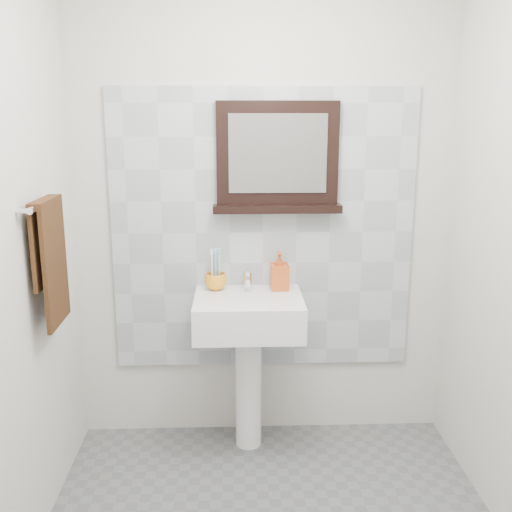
{
  "coord_description": "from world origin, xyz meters",
  "views": [
    {
      "loc": [
        -0.15,
        -2.03,
        1.78
      ],
      "look_at": [
        -0.06,
        0.55,
        1.15
      ],
      "focal_mm": 42.0,
      "sensor_mm": 36.0,
      "label": 1
    }
  ],
  "objects": [
    {
      "name": "hand_towel",
      "position": [
        -0.94,
        0.49,
        1.19
      ],
      "size": [
        0.06,
        0.3,
        0.55
      ],
      "color": "black",
      "rests_on": "towel_bar"
    },
    {
      "name": "front_wall",
      "position": [
        0.0,
        -1.1,
        1.25
      ],
      "size": [
        2.0,
        0.01,
        2.5
      ],
      "primitive_type": "cube",
      "color": "beige",
      "rests_on": "ground"
    },
    {
      "name": "towel_bar",
      "position": [
        -0.95,
        0.49,
        1.4
      ],
      "size": [
        0.07,
        0.4,
        0.03
      ],
      "color": "silver",
      "rests_on": "left_wall"
    },
    {
      "name": "toothbrush_cup",
      "position": [
        -0.25,
        1.0,
        0.9
      ],
      "size": [
        0.15,
        0.15,
        0.09
      ],
      "primitive_type": "imported",
      "rotation": [
        0.0,
        0.0,
        0.4
      ],
      "color": "orange",
      "rests_on": "pedestal_sink"
    },
    {
      "name": "soap_dispenser",
      "position": [
        0.08,
        0.99,
        0.96
      ],
      "size": [
        0.1,
        0.1,
        0.2
      ],
      "primitive_type": "imported",
      "rotation": [
        0.0,
        0.0,
        0.08
      ],
      "color": "red",
      "rests_on": "pedestal_sink"
    },
    {
      "name": "toothbrushes",
      "position": [
        -0.25,
        1.0,
        0.98
      ],
      "size": [
        0.05,
        0.04,
        0.21
      ],
      "color": "white",
      "rests_on": "toothbrush_cup"
    },
    {
      "name": "pedestal_sink",
      "position": [
        -0.08,
        0.87,
        0.68
      ],
      "size": [
        0.55,
        0.44,
        0.96
      ],
      "color": "white",
      "rests_on": "ground"
    },
    {
      "name": "back_wall",
      "position": [
        0.0,
        1.1,
        1.25
      ],
      "size": [
        2.0,
        0.01,
        2.5
      ],
      "primitive_type": "cube",
      "color": "beige",
      "rests_on": "ground"
    },
    {
      "name": "splashback",
      "position": [
        0.0,
        1.09,
        1.15
      ],
      "size": [
        1.6,
        0.02,
        1.5
      ],
      "primitive_type": "cube",
      "color": "#A8B2B6",
      "rests_on": "back_wall"
    },
    {
      "name": "framed_mirror",
      "position": [
        0.07,
        1.06,
        1.53
      ],
      "size": [
        0.67,
        0.11,
        0.56
      ],
      "color": "black",
      "rests_on": "back_wall"
    }
  ]
}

